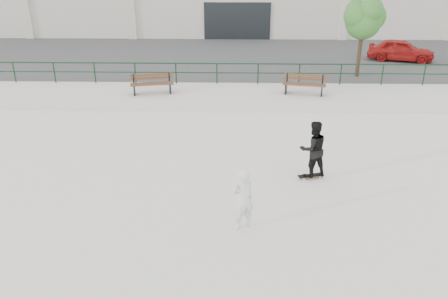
{
  "coord_description": "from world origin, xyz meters",
  "views": [
    {
      "loc": [
        -0.11,
        -10.13,
        6.09
      ],
      "look_at": [
        -0.42,
        2.0,
        0.81
      ],
      "focal_mm": 35.0,
      "sensor_mm": 36.0,
      "label": 1
    }
  ],
  "objects_px": {
    "tree": "(364,17)",
    "red_car": "(401,50)",
    "bench_right": "(304,84)",
    "skateboard": "(311,176)",
    "standing_skater": "(313,149)",
    "bench_left": "(152,84)",
    "seated_skater": "(243,199)"
  },
  "relations": [
    {
      "from": "red_car",
      "to": "seated_skater",
      "type": "distance_m",
      "value": 19.89
    },
    {
      "from": "bench_left",
      "to": "seated_skater",
      "type": "relative_size",
      "value": 1.25
    },
    {
      "from": "tree",
      "to": "red_car",
      "type": "height_order",
      "value": "tree"
    },
    {
      "from": "bench_left",
      "to": "skateboard",
      "type": "xyz_separation_m",
      "value": [
        6.09,
        -7.31,
        -0.87
      ]
    },
    {
      "from": "bench_right",
      "to": "skateboard",
      "type": "distance_m",
      "value": 7.49
    },
    {
      "from": "bench_left",
      "to": "seated_skater",
      "type": "xyz_separation_m",
      "value": [
        3.98,
        -10.01,
        -0.14
      ]
    },
    {
      "from": "skateboard",
      "to": "standing_skater",
      "type": "height_order",
      "value": "standing_skater"
    },
    {
      "from": "tree",
      "to": "standing_skater",
      "type": "xyz_separation_m",
      "value": [
        -4.06,
        -10.78,
        -2.5
      ]
    },
    {
      "from": "bench_right",
      "to": "bench_left",
      "type": "bearing_deg",
      "value": -167.94
    },
    {
      "from": "tree",
      "to": "standing_skater",
      "type": "bearing_deg",
      "value": -110.65
    },
    {
      "from": "skateboard",
      "to": "red_car",
      "type": "bearing_deg",
      "value": 47.16
    },
    {
      "from": "bench_right",
      "to": "skateboard",
      "type": "xyz_separation_m",
      "value": [
        -0.79,
        -7.4,
        -0.86
      ]
    },
    {
      "from": "tree",
      "to": "seated_skater",
      "type": "bearing_deg",
      "value": -114.59
    },
    {
      "from": "bench_right",
      "to": "red_car",
      "type": "height_order",
      "value": "red_car"
    },
    {
      "from": "tree",
      "to": "seated_skater",
      "type": "height_order",
      "value": "tree"
    },
    {
      "from": "tree",
      "to": "red_car",
      "type": "relative_size",
      "value": 1.04
    },
    {
      "from": "standing_skater",
      "to": "bench_left",
      "type": "bearing_deg",
      "value": -66.71
    },
    {
      "from": "bench_left",
      "to": "skateboard",
      "type": "relative_size",
      "value": 2.48
    },
    {
      "from": "bench_left",
      "to": "bench_right",
      "type": "xyz_separation_m",
      "value": [
        6.88,
        0.09,
        -0.0
      ]
    },
    {
      "from": "bench_left",
      "to": "bench_right",
      "type": "height_order",
      "value": "bench_left"
    },
    {
      "from": "tree",
      "to": "standing_skater",
      "type": "distance_m",
      "value": 11.79
    },
    {
      "from": "standing_skater",
      "to": "seated_skater",
      "type": "xyz_separation_m",
      "value": [
        -2.11,
        -2.7,
        -0.16
      ]
    },
    {
      "from": "seated_skater",
      "to": "tree",
      "type": "bearing_deg",
      "value": -140.94
    },
    {
      "from": "standing_skater",
      "to": "bench_right",
      "type": "bearing_deg",
      "value": -112.64
    },
    {
      "from": "tree",
      "to": "skateboard",
      "type": "relative_size",
      "value": 4.91
    },
    {
      "from": "red_car",
      "to": "standing_skater",
      "type": "distance_m",
      "value": 16.51
    },
    {
      "from": "bench_left",
      "to": "seated_skater",
      "type": "bearing_deg",
      "value": -80.3
    },
    {
      "from": "bench_left",
      "to": "bench_right",
      "type": "relative_size",
      "value": 1.01
    },
    {
      "from": "red_car",
      "to": "bench_left",
      "type": "bearing_deg",
      "value": 136.66
    },
    {
      "from": "red_car",
      "to": "seated_skater",
      "type": "relative_size",
      "value": 2.38
    },
    {
      "from": "tree",
      "to": "bench_left",
      "type": "bearing_deg",
      "value": -161.1
    },
    {
      "from": "bench_left",
      "to": "skateboard",
      "type": "bearing_deg",
      "value": -62.18
    }
  ]
}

